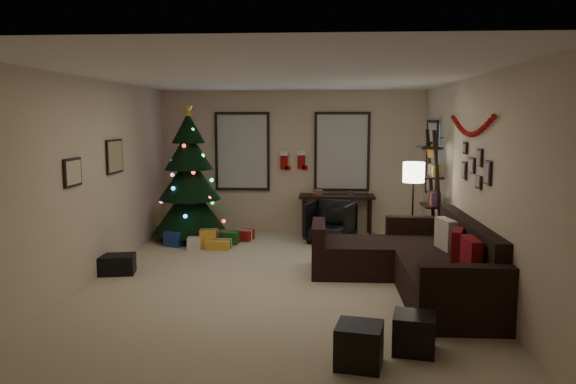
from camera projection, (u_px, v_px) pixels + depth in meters
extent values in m
plane|color=#C4B494|center=(278.00, 284.00, 7.31)|extent=(7.00, 7.00, 0.00)
plane|color=white|center=(277.00, 76.00, 6.96)|extent=(7.00, 7.00, 0.00)
plane|color=beige|center=(292.00, 162.00, 10.60)|extent=(5.00, 0.00, 5.00)
plane|color=beige|center=(235.00, 242.00, 3.67)|extent=(5.00, 0.00, 5.00)
plane|color=beige|center=(88.00, 181.00, 7.29)|extent=(0.00, 7.00, 7.00)
plane|color=beige|center=(475.00, 184.00, 6.99)|extent=(0.00, 7.00, 7.00)
cube|color=#728CB2|center=(242.00, 151.00, 10.60)|extent=(0.94, 0.02, 1.35)
cube|color=beige|center=(242.00, 151.00, 10.60)|extent=(0.94, 0.03, 1.35)
cube|color=#728CB2|center=(342.00, 152.00, 10.49)|extent=(0.94, 0.02, 1.35)
cube|color=beige|center=(342.00, 152.00, 10.49)|extent=(0.94, 0.03, 1.35)
cube|color=#728CB2|center=(433.00, 158.00, 9.49)|extent=(0.05, 0.27, 1.17)
cube|color=beige|center=(433.00, 158.00, 9.49)|extent=(0.05, 0.45, 1.17)
cylinder|color=black|center=(191.00, 231.00, 10.01)|extent=(0.10, 0.10, 0.29)
cone|color=black|center=(190.00, 207.00, 9.96)|extent=(1.34, 1.34, 0.93)
cone|color=black|center=(189.00, 177.00, 9.89)|extent=(1.10, 1.10, 0.79)
cone|color=black|center=(189.00, 150.00, 9.82)|extent=(0.86, 0.86, 0.69)
cone|color=black|center=(188.00, 128.00, 9.77)|extent=(0.59, 0.59, 0.54)
cylinder|color=maroon|center=(191.00, 238.00, 10.03)|extent=(1.08, 1.08, 0.04)
cube|color=#14591E|center=(229.00, 237.00, 9.69)|extent=(0.35, 0.28, 0.22)
cube|color=gold|center=(208.00, 239.00, 9.40)|extent=(0.28, 0.25, 0.30)
cube|color=maroon|center=(245.00, 235.00, 9.97)|extent=(0.25, 0.30, 0.18)
cube|color=navy|center=(174.00, 239.00, 9.49)|extent=(0.30, 0.22, 0.25)
cube|color=silver|center=(195.00, 243.00, 9.27)|extent=(0.22, 0.22, 0.20)
cube|color=#14591E|center=(175.00, 233.00, 9.94)|extent=(0.26, 0.26, 0.28)
cube|color=gold|center=(219.00, 244.00, 9.30)|extent=(0.40, 0.30, 0.15)
cube|color=maroon|center=(208.00, 237.00, 9.59)|extent=(0.33, 0.26, 0.27)
cube|color=navy|center=(208.00, 235.00, 9.87)|extent=(0.29, 0.24, 0.22)
cube|color=black|center=(437.00, 274.00, 6.96)|extent=(0.97, 2.60, 0.45)
cube|color=black|center=(470.00, 239.00, 6.88)|extent=(0.20, 2.60, 0.46)
cube|color=black|center=(466.00, 300.00, 5.56)|extent=(0.97, 0.20, 0.71)
cube|color=black|center=(418.00, 240.00, 8.33)|extent=(0.97, 0.20, 0.71)
cube|color=black|center=(357.00, 257.00, 7.82)|extent=(0.92, 0.97, 0.45)
cube|color=black|center=(319.00, 248.00, 7.84)|extent=(0.18, 0.97, 0.71)
cube|color=maroon|center=(471.00, 259.00, 6.07)|extent=(0.13, 0.46, 0.46)
cube|color=maroon|center=(457.00, 246.00, 6.67)|extent=(0.24, 0.42, 0.41)
cube|color=beige|center=(446.00, 236.00, 7.31)|extent=(0.21, 0.47, 0.46)
cube|color=black|center=(359.00, 345.00, 4.87)|extent=(0.47, 0.47, 0.38)
cube|color=black|center=(414.00, 333.00, 5.16)|extent=(0.45, 0.45, 0.36)
cube|color=black|center=(337.00, 196.00, 10.35)|extent=(1.40, 0.50, 0.05)
cylinder|color=black|center=(303.00, 218.00, 10.24)|extent=(0.05, 0.05, 0.70)
cylinder|color=black|center=(304.00, 214.00, 10.64)|extent=(0.05, 0.05, 0.70)
cylinder|color=black|center=(370.00, 219.00, 10.17)|extent=(0.05, 0.05, 0.70)
cylinder|color=black|center=(369.00, 215.00, 10.56)|extent=(0.05, 0.05, 0.70)
imported|color=black|center=(331.00, 222.00, 9.76)|extent=(0.89, 0.86, 0.74)
cube|color=black|center=(439.00, 197.00, 8.29)|extent=(0.05, 0.05, 2.01)
cube|color=black|center=(432.00, 192.00, 8.82)|extent=(0.05, 0.05, 2.01)
cube|color=black|center=(432.00, 234.00, 8.63)|extent=(0.30, 0.56, 0.03)
cube|color=black|center=(433.00, 205.00, 8.57)|extent=(0.30, 0.56, 0.03)
cube|color=black|center=(434.00, 177.00, 8.52)|extent=(0.30, 0.56, 0.03)
cube|color=black|center=(435.00, 148.00, 8.46)|extent=(0.30, 0.56, 0.03)
imported|color=#4C4C4C|center=(434.00, 144.00, 8.59)|extent=(0.47, 0.44, 0.43)
cylinder|color=black|center=(411.00, 260.00, 8.49)|extent=(0.26, 0.26, 0.03)
cylinder|color=black|center=(412.00, 218.00, 8.40)|extent=(0.03, 0.03, 1.28)
cylinder|color=white|center=(414.00, 172.00, 8.31)|extent=(0.32, 0.32, 0.30)
cube|color=black|center=(115.00, 156.00, 8.15)|extent=(0.04, 0.60, 0.50)
cube|color=tan|center=(115.00, 156.00, 8.15)|extent=(0.01, 0.54, 0.45)
cube|color=black|center=(73.00, 172.00, 6.78)|extent=(0.04, 0.45, 0.35)
cube|color=beige|center=(73.00, 172.00, 6.78)|extent=(0.01, 0.41, 0.31)
cube|color=black|center=(488.00, 173.00, 6.37)|extent=(0.03, 0.22, 0.28)
cube|color=black|center=(480.00, 158.00, 6.69)|extent=(0.03, 0.18, 0.22)
cube|color=black|center=(479.00, 182.00, 6.73)|extent=(0.03, 0.20, 0.16)
cube|color=black|center=(472.00, 165.00, 7.06)|extent=(0.03, 0.26, 0.20)
cube|color=black|center=(464.00, 170.00, 7.42)|extent=(0.03, 0.18, 0.24)
cube|color=black|center=(465.00, 148.00, 7.38)|extent=(0.03, 0.16, 0.16)
cube|color=#990F0C|center=(284.00, 161.00, 10.56)|extent=(0.14, 0.04, 0.30)
cube|color=white|center=(284.00, 154.00, 10.54)|extent=(0.16, 0.05, 0.08)
cube|color=#990F0C|center=(288.00, 168.00, 10.58)|extent=(0.10, 0.04, 0.08)
cube|color=#990F0C|center=(301.00, 161.00, 10.56)|extent=(0.14, 0.04, 0.30)
cube|color=white|center=(301.00, 153.00, 10.54)|extent=(0.16, 0.05, 0.08)
cube|color=#990F0C|center=(305.00, 168.00, 10.57)|extent=(0.10, 0.04, 0.08)
cube|color=black|center=(115.00, 264.00, 7.79)|extent=(0.59, 0.45, 0.27)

